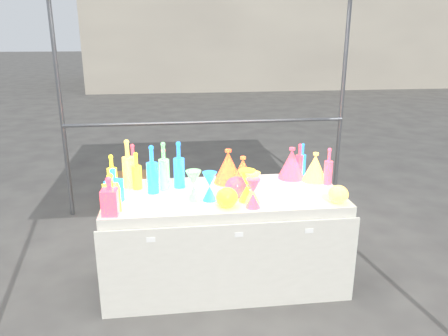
{
  "coord_description": "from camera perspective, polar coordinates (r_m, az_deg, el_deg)",
  "views": [
    {
      "loc": [
        -0.39,
        -3.12,
        1.95
      ],
      "look_at": [
        0.0,
        0.0,
        0.95
      ],
      "focal_mm": 35.0,
      "sensor_mm": 36.0,
      "label": 1
    }
  ],
  "objects": [
    {
      "name": "lampshade_3",
      "position": [
        3.67,
        11.81,
        0.16
      ],
      "size": [
        0.21,
        0.21,
        0.24
      ],
      "primitive_type": null,
      "rotation": [
        0.0,
        0.0,
        0.03
      ],
      "color": "#158678",
      "rests_on": "display_table"
    },
    {
      "name": "hourglass_4",
      "position": [
        3.17,
        3.0,
        -2.31
      ],
      "size": [
        0.12,
        0.12,
        0.24
      ],
      "primitive_type": null,
      "rotation": [
        0.0,
        0.0,
        0.01
      ],
      "color": "#D74114",
      "rests_on": "display_table"
    },
    {
      "name": "bottle_3",
      "position": [
        3.45,
        -7.84,
        -0.0
      ],
      "size": [
        0.11,
        0.11,
        0.33
      ],
      "primitive_type": null,
      "rotation": [
        0.0,
        0.0,
        -0.4
      ],
      "color": "#2128C2",
      "rests_on": "display_table"
    },
    {
      "name": "decanter_2",
      "position": [
        3.24,
        -14.21,
        -2.19
      ],
      "size": [
        0.13,
        0.13,
        0.26
      ],
      "primitive_type": null,
      "rotation": [
        0.0,
        0.0,
        -0.35
      ],
      "color": "#178332",
      "rests_on": "display_table"
    },
    {
      "name": "background_building",
      "position": [
        17.7,
        7.79,
        20.91
      ],
      "size": [
        14.0,
        6.0,
        6.0
      ],
      "primitive_type": "cube",
      "color": "#BFB59F",
      "rests_on": "ground"
    },
    {
      "name": "hourglass_0",
      "position": [
        3.26,
        2.84,
        -2.04
      ],
      "size": [
        0.11,
        0.11,
        0.2
      ],
      "primitive_type": null,
      "rotation": [
        0.0,
        0.0,
        -0.05
      ],
      "color": "orange",
      "rests_on": "display_table"
    },
    {
      "name": "hourglass_3",
      "position": [
        3.18,
        -3.98,
        -2.34
      ],
      "size": [
        0.15,
        0.15,
        0.23
      ],
      "primitive_type": null,
      "rotation": [
        0.0,
        0.0,
        -0.39
      ],
      "color": "#C226B0",
      "rests_on": "display_table"
    },
    {
      "name": "cardboard_box_flat",
      "position": [
        5.81,
        0.68,
        -1.68
      ],
      "size": [
        0.64,
        0.46,
        0.05
      ],
      "primitive_type": "cube",
      "rotation": [
        0.0,
        0.0,
        -0.02
      ],
      "color": "#B48151",
      "rests_on": "ground"
    },
    {
      "name": "bottle_8",
      "position": [
        3.8,
        10.19,
        1.16
      ],
      "size": [
        0.08,
        0.08,
        0.28
      ],
      "primitive_type": null,
      "rotation": [
        0.0,
        0.0,
        0.32
      ],
      "color": "#178332",
      "rests_on": "display_table"
    },
    {
      "name": "bottle_7",
      "position": [
        3.35,
        -9.36,
        -0.16
      ],
      "size": [
        0.12,
        0.12,
        0.38
      ],
      "primitive_type": null,
      "rotation": [
        0.0,
        0.0,
        0.42
      ],
      "color": "#178332",
      "rests_on": "display_table"
    },
    {
      "name": "bottle_4",
      "position": [
        3.51,
        -12.43,
        0.57
      ],
      "size": [
        0.12,
        0.12,
        0.39
      ],
      "primitive_type": null,
      "rotation": [
        0.0,
        0.0,
        0.38
      ],
      "color": "#158678",
      "rests_on": "display_table"
    },
    {
      "name": "bottle_6",
      "position": [
        3.47,
        -11.35,
        -0.35
      ],
      "size": [
        0.1,
        0.1,
        0.3
      ],
      "primitive_type": null,
      "rotation": [
        0.0,
        0.0,
        -0.41
      ],
      "color": "#D74114",
      "rests_on": "display_table"
    },
    {
      "name": "lampshade_2",
      "position": [
        3.7,
        8.82,
        0.66
      ],
      "size": [
        0.3,
        0.3,
        0.27
      ],
      "primitive_type": null,
      "rotation": [
        0.0,
        0.0,
        0.41
      ],
      "color": "#2128C2",
      "rests_on": "display_table"
    },
    {
      "name": "hourglass_5",
      "position": [
        3.18,
        -1.88,
        -2.41
      ],
      "size": [
        0.14,
        0.14,
        0.22
      ],
      "primitive_type": null,
      "rotation": [
        0.0,
        0.0,
        -0.33
      ],
      "color": "#178332",
      "rests_on": "display_table"
    },
    {
      "name": "lampshade_0",
      "position": [
        3.48,
        2.47,
        -0.41
      ],
      "size": [
        0.22,
        0.22,
        0.24
      ],
      "primitive_type": null,
      "rotation": [
        0.0,
        0.0,
        -0.09
      ],
      "color": "yellow",
      "rests_on": "display_table"
    },
    {
      "name": "globe_0",
      "position": [
        3.08,
        0.35,
        -4.02
      ],
      "size": [
        0.2,
        0.2,
        0.13
      ],
      "primitive_type": null,
      "rotation": [
        0.0,
        0.0,
        -0.31
      ],
      "color": "#D74114",
      "rests_on": "display_table"
    },
    {
      "name": "cardboard_box_closed",
      "position": [
        5.1,
        -10.91,
        -2.88
      ],
      "size": [
        0.54,
        0.41,
        0.38
      ],
      "primitive_type": "cube",
      "rotation": [
        0.0,
        0.0,
        0.06
      ],
      "color": "#B48151",
      "rests_on": "ground"
    },
    {
      "name": "bottle_1",
      "position": [
        3.44,
        -5.9,
        0.45
      ],
      "size": [
        0.11,
        0.11,
        0.38
      ],
      "primitive_type": null,
      "rotation": [
        0.0,
        0.0,
        -0.32
      ],
      "color": "#178332",
      "rests_on": "display_table"
    },
    {
      "name": "bottle_9",
      "position": [
        3.78,
        9.81,
        1.09
      ],
      "size": [
        0.08,
        0.08,
        0.28
      ],
      "primitive_type": null,
      "rotation": [
        0.0,
        0.0,
        0.38
      ],
      "color": "orange",
      "rests_on": "display_table"
    },
    {
      "name": "globe_2",
      "position": [
        3.26,
        1.66,
        -2.63
      ],
      "size": [
        0.19,
        0.19,
        0.14
      ],
      "primitive_type": null,
      "rotation": [
        0.0,
        0.0,
        -0.1
      ],
      "color": "orange",
      "rests_on": "display_table"
    },
    {
      "name": "hourglass_2",
      "position": [
        3.14,
        3.7,
        -2.58
      ],
      "size": [
        0.13,
        0.13,
        0.23
      ],
      "primitive_type": null,
      "rotation": [
        0.0,
        0.0,
        -0.13
      ],
      "color": "#158678",
      "rests_on": "display_table"
    },
    {
      "name": "decanter_1",
      "position": [
        3.03,
        -14.69,
        -3.53
      ],
      "size": [
        0.12,
        0.12,
        0.27
      ],
      "primitive_type": null,
      "rotation": [
        0.0,
        0.0,
        -0.08
      ],
      "color": "orange",
      "rests_on": "display_table"
    },
    {
      "name": "bottle_0",
      "position": [
        3.46,
        -14.42,
        -0.63
      ],
      "size": [
        0.1,
        0.1,
        0.29
      ],
      "primitive_type": null,
      "rotation": [
        0.0,
        0.0,
        -0.35
      ],
      "color": "#D74114",
      "rests_on": "display_table"
    },
    {
      "name": "bottle_2",
      "position": [
        3.59,
        -11.75,
        0.54
      ],
      "size": [
        0.08,
        0.08,
        0.33
      ],
      "primitive_type": null,
      "rotation": [
        0.0,
        0.0,
        -0.09
      ],
      "color": "orange",
      "rests_on": "display_table"
    },
    {
      "name": "lampshade_1",
      "position": [
        3.54,
        0.55,
        0.26
      ],
      "size": [
        0.3,
        0.3,
        0.28
      ],
      "primitive_type": null,
      "rotation": [
        0.0,
        0.0,
        0.35
      ],
      "color": "yellow",
      "rests_on": "display_table"
    },
    {
      "name": "ground",
      "position": [
        3.7,
        0.0,
        -14.17
      ],
      "size": [
        80.0,
        80.0,
        0.0
      ],
      "primitive_type": "plane",
      "color": "slate",
      "rests_on": "ground"
    },
    {
      "name": "bottle_5",
      "position": [
        3.4,
        -7.86,
        0.24
      ],
      "size": [
        0.09,
        0.09,
        0.39
      ],
      "primitive_type": null,
      "rotation": [
        0.0,
        0.0,
        -0.04
      ],
      "color": "#C226B0",
      "rests_on": "display_table"
    },
    {
      "name": "display_table",
      "position": [
        3.51,
        0.02,
        -9.05
      ],
      "size": [
        1.84,
        0.83,
        0.75
      ],
      "color": "silver",
      "rests_on": "ground"
    },
    {
      "name": "globe_1",
      "position": [
        3.26,
        14.68,
        -3.47
      ],
      "size": [
        0.19,
        0.19,
        0.12
      ],
      "primitive_type": null,
      "rotation": [
        0.0,
        0.0,
        0.32
      ],
      "color": "#158678",
      "rests_on": "display_table"
    },
    {
      "name": "hourglass_1",
      "position": [
        3.06,
        3.81,
        -3.3
      ],
      "size": [
        0.11,
        0.11,
        0.21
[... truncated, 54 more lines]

